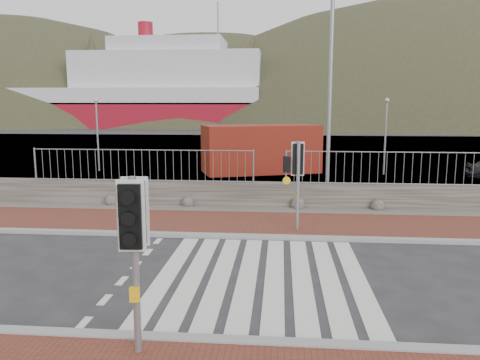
# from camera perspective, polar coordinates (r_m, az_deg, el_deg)

# --- Properties ---
(ground) EXTENTS (220.00, 220.00, 0.00)m
(ground) POSITION_cam_1_polar(r_m,az_deg,el_deg) (10.61, 2.57, -11.74)
(ground) COLOR #28282B
(ground) RESTS_ON ground
(sidewalk_far) EXTENTS (40.00, 3.00, 0.08)m
(sidewalk_far) POSITION_cam_1_polar(r_m,az_deg,el_deg) (14.89, 3.33, -5.39)
(sidewalk_far) COLOR brown
(sidewalk_far) RESTS_ON ground
(kerb_near) EXTENTS (40.00, 0.25, 0.12)m
(kerb_near) POSITION_cam_1_polar(r_m,az_deg,el_deg) (7.86, 1.56, -19.23)
(kerb_near) COLOR gray
(kerb_near) RESTS_ON ground
(kerb_far) EXTENTS (40.00, 0.25, 0.12)m
(kerb_far) POSITION_cam_1_polar(r_m,az_deg,el_deg) (13.44, 3.13, -6.96)
(kerb_far) COLOR gray
(kerb_far) RESTS_ON ground
(zebra_crossing) EXTENTS (4.62, 5.60, 0.01)m
(zebra_crossing) POSITION_cam_1_polar(r_m,az_deg,el_deg) (10.61, 2.57, -11.71)
(zebra_crossing) COLOR silver
(zebra_crossing) RESTS_ON ground
(gravel_strip) EXTENTS (40.00, 1.50, 0.06)m
(gravel_strip) POSITION_cam_1_polar(r_m,az_deg,el_deg) (16.83, 3.53, -3.71)
(gravel_strip) COLOR #59544C
(gravel_strip) RESTS_ON ground
(stone_wall) EXTENTS (40.00, 0.60, 0.90)m
(stone_wall) POSITION_cam_1_polar(r_m,az_deg,el_deg) (17.53, 3.62, -1.78)
(stone_wall) COLOR #403A35
(stone_wall) RESTS_ON ground
(railing) EXTENTS (18.07, 0.07, 1.22)m
(railing) POSITION_cam_1_polar(r_m,az_deg,el_deg) (17.17, 3.65, 2.61)
(railing) COLOR gray
(railing) RESTS_ON stone_wall
(quay) EXTENTS (120.00, 40.00, 0.50)m
(quay) POSITION_cam_1_polar(r_m,az_deg,el_deg) (37.99, 4.41, 3.48)
(quay) COLOR #4C4C4F
(quay) RESTS_ON ground
(water) EXTENTS (220.00, 50.00, 0.05)m
(water) POSITION_cam_1_polar(r_m,az_deg,el_deg) (72.90, 4.74, 6.23)
(water) COLOR #3F4C54
(water) RESTS_ON ground
(ferry) EXTENTS (50.00, 16.00, 20.00)m
(ferry) POSITION_cam_1_polar(r_m,az_deg,el_deg) (81.75, -13.02, 10.11)
(ferry) COLOR maroon
(ferry) RESTS_ON ground
(hills_backdrop) EXTENTS (254.00, 90.00, 100.00)m
(hills_backdrop) POSITION_cam_1_polar(r_m,az_deg,el_deg) (101.62, 8.48, -6.18)
(hills_backdrop) COLOR #2A321E
(hills_backdrop) RESTS_ON ground
(traffic_signal_near) EXTENTS (0.42, 0.27, 2.77)m
(traffic_signal_near) POSITION_cam_1_polar(r_m,az_deg,el_deg) (7.02, -12.80, -5.85)
(traffic_signal_near) COLOR gray
(traffic_signal_near) RESTS_ON ground
(traffic_signal_far) EXTENTS (0.66, 0.27, 2.72)m
(traffic_signal_far) POSITION_cam_1_polar(r_m,az_deg,el_deg) (13.93, 6.96, 1.63)
(traffic_signal_far) COLOR gray
(traffic_signal_far) RESTS_ON ground
(streetlight) EXTENTS (1.75, 0.79, 8.56)m
(streetlight) POSITION_cam_1_polar(r_m,az_deg,el_deg) (18.08, 11.42, 12.30)
(streetlight) COLOR gray
(streetlight) RESTS_ON ground
(shipping_container) EXTENTS (6.85, 4.59, 2.64)m
(shipping_container) POSITION_cam_1_polar(r_m,az_deg,el_deg) (26.24, 2.55, 3.82)
(shipping_container) COLOR maroon
(shipping_container) RESTS_ON ground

